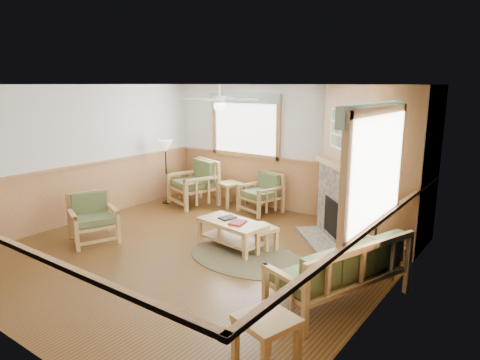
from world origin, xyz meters
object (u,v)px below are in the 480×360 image
Objects in this scene: end_table_sofa at (266,344)px; footstool at (260,238)px; sofa at (340,269)px; end_table_chairs at (229,194)px; armchair_back_right at (261,193)px; armchair_back_left at (193,183)px; coffee_table at (232,234)px; floor_lamp_right at (377,217)px; armchair_left at (93,218)px; floor_lamp_left at (166,172)px.

end_table_sofa reaches higher than footstool.
sofa reaches higher than end_table_chairs.
armchair_back_right is (-2.95, 2.67, -0.01)m from sofa.
armchair_back_left is at bearing -148.73° from armchair_back_right.
armchair_back_left is at bearing 153.21° from footstool.
end_table_chairs is (-1.61, 2.01, 0.03)m from coffee_table.
floor_lamp_right is (4.50, -0.91, 0.27)m from armchair_back_left.
armchair_back_right is 2.18m from footstool.
coffee_table is at bearing -87.02° from sofa.
floor_lamp_left is (-0.77, 2.52, 0.32)m from armchair_left.
end_table_sofa is (2.95, -4.37, -0.13)m from armchair_back_right.
armchair_back_right is 3.27m from floor_lamp_right.
armchair_back_left is at bearing -96.80° from sofa.
floor_lamp_left is at bearing 161.21° from footstool.
footstool is (-1.76, 2.55, -0.09)m from end_table_sofa.
armchair_back_left is at bearing 22.58° from floor_lamp_left.
floor_lamp_left is at bearing -91.69° from sofa.
floor_lamp_right is at bearing -19.48° from end_table_chairs.
sofa reaches higher than coffee_table.
coffee_table is at bearing -24.61° from floor_lamp_left.
footstool is (2.57, 1.39, -0.22)m from armchair_left.
sofa is 1.85× the size of armchair_back_left.
armchair_back_right is at bearing 0.00° from end_table_chairs.
coffee_table is at bearing -155.77° from footstool.
end_table_chairs is (-0.85, 0.00, -0.15)m from armchair_back_right.
sofa is 4.37m from armchair_left.
coffee_table is (-2.20, 0.65, -0.20)m from sofa.
armchair_back_right is at bearing 155.49° from floor_lamp_right.
end_table_sofa is (2.20, -2.36, 0.05)m from coffee_table.
end_table_chairs is at bearing 138.35° from footstool.
sofa is 5.03m from armchair_back_left.
armchair_left reaches higher than footstool.
armchair_back_right is 5.27m from end_table_sofa.
floor_lamp_right reaches higher than armchair_back_right.
end_table_chairs is at bearing -164.37° from armchair_back_right.
coffee_table is 2.03× the size of end_table_sofa.
floor_lamp_left is (-2.90, 1.33, 0.50)m from coffee_table.
floor_lamp_left reaches higher than coffee_table.
end_table_chairs is (0.53, 3.20, -0.15)m from armchair_left.
armchair_back_left is 0.86m from end_table_chairs.
sofa is 1.21× the size of floor_lamp_right.
armchair_back_right reaches higher than end_table_sofa.
armchair_back_left reaches higher than armchair_left.
end_table_sofa is (4.33, -1.16, -0.13)m from armchair_left.
floor_lamp_left is at bearing -146.74° from armchair_back_right.
end_table_chairs is 1.16× the size of footstool.
sofa is 3.98m from armchair_back_right.
sofa is 4.06× the size of footstool.
end_table_sofa is at bearing 19.58° from sofa.
coffee_table is 3.23m from floor_lamp_left.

